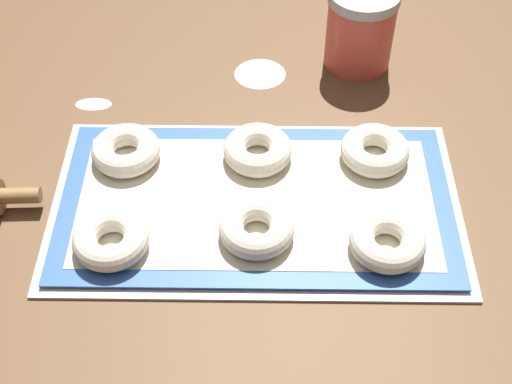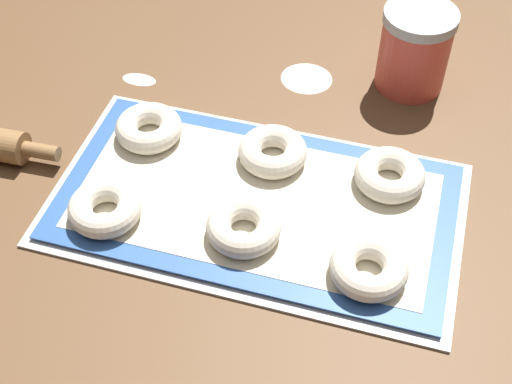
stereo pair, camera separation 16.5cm
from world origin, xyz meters
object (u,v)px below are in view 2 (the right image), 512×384
at_px(bagel_front_center, 244,227).
at_px(flour_canister, 415,49).
at_px(baking_tray, 256,204).
at_px(bagel_back_right, 390,175).
at_px(bagel_front_right, 369,268).
at_px(bagel_front_left, 105,208).
at_px(bagel_back_left, 149,128).
at_px(bagel_back_center, 273,151).

distance_m(bagel_front_center, flour_canister, 0.40).
bearing_deg(baking_tray, bagel_back_right, 25.92).
bearing_deg(bagel_front_right, baking_tray, 154.10).
relative_size(baking_tray, bagel_front_right, 5.70).
height_order(baking_tray, bagel_front_left, bagel_front_left).
bearing_deg(bagel_back_left, bagel_back_center, 1.09).
xyz_separation_m(bagel_back_center, bagel_back_right, (0.16, 0.00, 0.00)).
bearing_deg(bagel_front_left, bagel_back_right, 25.04).
xyz_separation_m(baking_tray, bagel_front_left, (-0.18, -0.08, 0.02)).
distance_m(bagel_front_right, bagel_back_center, 0.22).
relative_size(bagel_front_center, bagel_back_left, 1.00).
bearing_deg(bagel_back_center, bagel_back_right, 0.29).
xyz_separation_m(bagel_back_left, flour_canister, (0.34, 0.23, 0.04)).
relative_size(bagel_front_right, bagel_back_center, 1.00).
height_order(baking_tray, bagel_front_right, bagel_front_right).
xyz_separation_m(bagel_front_right, bagel_back_right, (0.00, 0.16, 0.00)).
bearing_deg(bagel_back_right, bagel_back_left, -179.29).
bearing_deg(baking_tray, bagel_back_center, 89.04).
xyz_separation_m(bagel_front_left, bagel_back_center, (0.18, 0.16, 0.00)).
xyz_separation_m(bagel_front_right, flour_canister, (-0.00, 0.39, 0.04)).
bearing_deg(bagel_back_right, baking_tray, -154.08).
height_order(bagel_back_center, flour_canister, flour_canister).
distance_m(baking_tray, bagel_front_center, 0.06).
distance_m(bagel_front_left, bagel_back_right, 0.37).
bearing_deg(baking_tray, flour_canister, 62.95).
bearing_deg(bagel_front_right, flour_canister, 90.63).
relative_size(baking_tray, bagel_back_right, 5.70).
bearing_deg(bagel_front_left, bagel_front_center, 6.38).
bearing_deg(bagel_front_right, bagel_front_center, 173.31).
xyz_separation_m(bagel_back_center, flour_canister, (0.16, 0.23, 0.04)).
bearing_deg(bagel_front_right, bagel_front_left, -179.80).
bearing_deg(bagel_back_left, baking_tray, -22.55).
height_order(bagel_back_left, flour_canister, flour_canister).
xyz_separation_m(bagel_front_center, bagel_back_left, (-0.18, 0.13, 0.00)).
relative_size(bagel_front_center, flour_canister, 0.73).
xyz_separation_m(bagel_front_left, bagel_back_left, (-0.00, 0.15, 0.00)).
bearing_deg(bagel_front_center, baking_tray, 91.41).
distance_m(bagel_front_right, bagel_back_left, 0.37).
height_order(bagel_front_left, bagel_front_right, same).
height_order(bagel_back_right, flour_canister, flour_canister).
bearing_deg(flour_canister, bagel_back_left, -145.20).
distance_m(bagel_front_left, flour_canister, 0.51).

